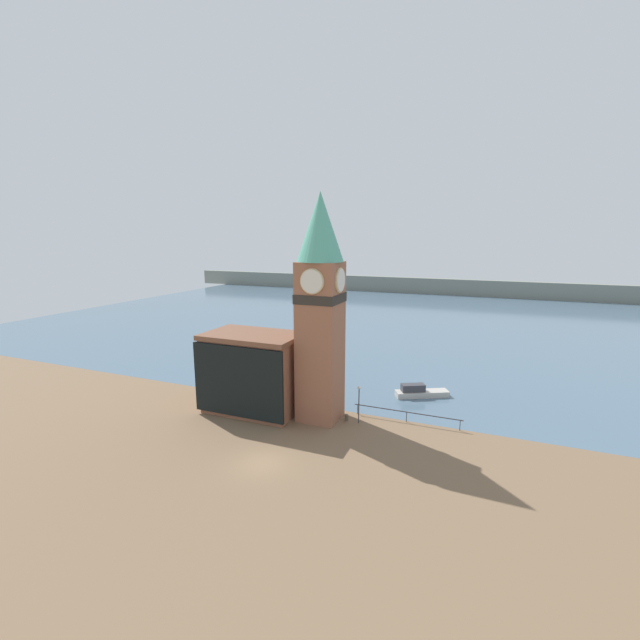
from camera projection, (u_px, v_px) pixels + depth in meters
ground_plane at (263, 463)px, 35.00m from camera, size 160.00×160.00×0.00m
water at (417, 315)px, 100.94m from camera, size 160.00×120.00×0.00m
far_shoreline at (439, 286)px, 136.77m from camera, size 180.00×3.00×5.00m
pier_railing at (407, 413)px, 42.59m from camera, size 10.81×0.08×1.09m
clock_tower at (320, 303)px, 41.44m from camera, size 4.49×4.49×22.39m
pier_building at (253, 372)px, 44.97m from camera, size 10.11×6.40×8.36m
boat_near at (419, 392)px, 49.48m from camera, size 6.10×4.21×1.51m
mooring_bollard_near at (347, 417)px, 43.00m from camera, size 0.38×0.38×0.72m
lamp_post at (359, 397)px, 42.03m from camera, size 0.32×0.32×3.87m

